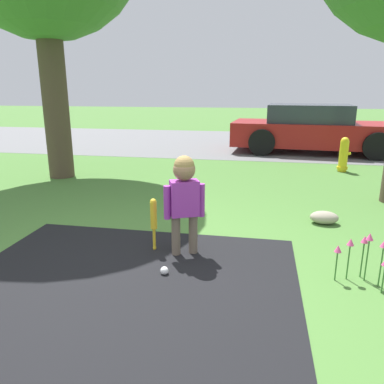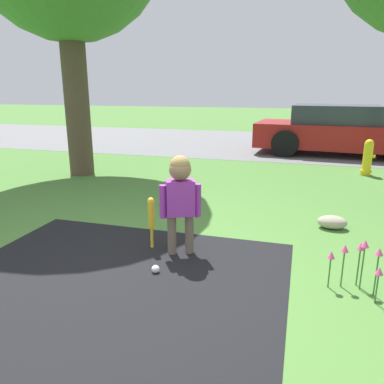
{
  "view_description": "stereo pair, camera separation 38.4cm",
  "coord_description": "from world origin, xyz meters",
  "px_view_note": "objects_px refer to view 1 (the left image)",
  "views": [
    {
      "loc": [
        1.07,
        -2.88,
        1.59
      ],
      "look_at": [
        0.36,
        0.89,
        0.53
      ],
      "focal_mm": 35.0,
      "sensor_mm": 36.0,
      "label": 1
    },
    {
      "loc": [
        1.44,
        -2.79,
        1.59
      ],
      "look_at": [
        0.36,
        0.89,
        0.53
      ],
      "focal_mm": 35.0,
      "sensor_mm": 36.0,
      "label": 2
    }
  ],
  "objects_px": {
    "child": "(184,192)",
    "parked_car": "(315,130)",
    "baseball_bat": "(154,217)",
    "sports_ball": "(164,271)",
    "fire_hydrant": "(344,155)"
  },
  "relations": [
    {
      "from": "sports_ball",
      "to": "fire_hydrant",
      "type": "distance_m",
      "value": 5.37
    },
    {
      "from": "child",
      "to": "sports_ball",
      "type": "xyz_separation_m",
      "value": [
        -0.09,
        -0.46,
        -0.61
      ]
    },
    {
      "from": "baseball_bat",
      "to": "sports_ball",
      "type": "distance_m",
      "value": 0.63
    },
    {
      "from": "child",
      "to": "baseball_bat",
      "type": "xyz_separation_m",
      "value": [
        -0.32,
        0.04,
        -0.29
      ]
    },
    {
      "from": "baseball_bat",
      "to": "sports_ball",
      "type": "xyz_separation_m",
      "value": [
        0.23,
        -0.5,
        -0.32
      ]
    },
    {
      "from": "sports_ball",
      "to": "parked_car",
      "type": "distance_m",
      "value": 7.44
    },
    {
      "from": "child",
      "to": "parked_car",
      "type": "height_order",
      "value": "parked_car"
    },
    {
      "from": "child",
      "to": "baseball_bat",
      "type": "height_order",
      "value": "child"
    },
    {
      "from": "fire_hydrant",
      "to": "parked_car",
      "type": "xyz_separation_m",
      "value": [
        -0.29,
        2.32,
        0.25
      ]
    },
    {
      "from": "sports_ball",
      "to": "parked_car",
      "type": "height_order",
      "value": "parked_car"
    },
    {
      "from": "baseball_bat",
      "to": "child",
      "type": "bearing_deg",
      "value": -6.77
    },
    {
      "from": "child",
      "to": "sports_ball",
      "type": "height_order",
      "value": "child"
    },
    {
      "from": "child",
      "to": "baseball_bat",
      "type": "distance_m",
      "value": 0.44
    },
    {
      "from": "child",
      "to": "fire_hydrant",
      "type": "xyz_separation_m",
      "value": [
        2.3,
        4.33,
        -0.31
      ]
    },
    {
      "from": "child",
      "to": "parked_car",
      "type": "bearing_deg",
      "value": 49.67
    }
  ]
}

